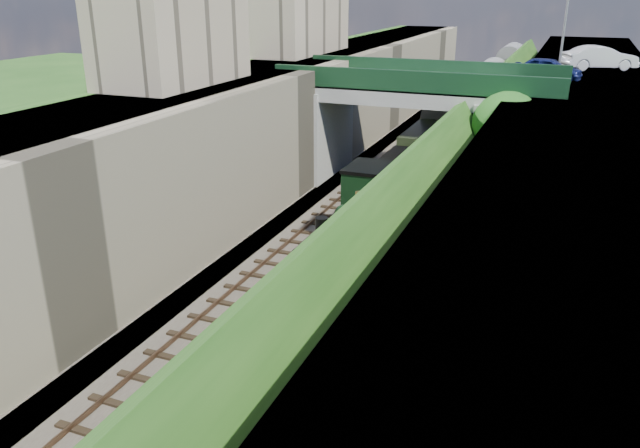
# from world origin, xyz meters

# --- Properties ---
(ground) EXTENTS (160.00, 160.00, 0.00)m
(ground) POSITION_xyz_m (0.00, 0.00, 0.00)
(ground) COLOR #1E4714
(ground) RESTS_ON ground
(trackbed) EXTENTS (10.00, 90.00, 0.20)m
(trackbed) POSITION_xyz_m (0.00, 20.00, 0.10)
(trackbed) COLOR #473F38
(trackbed) RESTS_ON ground
(retaining_wall) EXTENTS (1.00, 90.00, 7.00)m
(retaining_wall) POSITION_xyz_m (-5.50, 20.00, 3.50)
(retaining_wall) COLOR #756B56
(retaining_wall) RESTS_ON ground
(street_plateau_left) EXTENTS (6.00, 90.00, 7.00)m
(street_plateau_left) POSITION_xyz_m (-9.00, 20.00, 3.50)
(street_plateau_left) COLOR #262628
(street_plateau_left) RESTS_ON ground
(street_plateau_right) EXTENTS (8.00, 90.00, 6.25)m
(street_plateau_right) POSITION_xyz_m (9.50, 20.00, 3.12)
(street_plateau_right) COLOR #262628
(street_plateau_right) RESTS_ON ground
(embankment_slope) EXTENTS (4.50, 90.00, 6.36)m
(embankment_slope) POSITION_xyz_m (4.91, 19.21, 2.62)
(embankment_slope) COLOR #1E4714
(embankment_slope) RESTS_ON ground
(track_left) EXTENTS (2.50, 90.00, 0.20)m
(track_left) POSITION_xyz_m (-2.00, 20.00, 0.25)
(track_left) COLOR black
(track_left) RESTS_ON trackbed
(track_right) EXTENTS (2.50, 90.00, 0.20)m
(track_right) POSITION_xyz_m (1.20, 20.00, 0.25)
(track_right) COLOR black
(track_right) RESTS_ON trackbed
(road_bridge) EXTENTS (16.00, 6.40, 7.25)m
(road_bridge) POSITION_xyz_m (0.94, 24.00, 4.08)
(road_bridge) COLOR gray
(road_bridge) RESTS_ON ground
(building_far) EXTENTS (5.00, 10.00, 6.00)m
(building_far) POSITION_xyz_m (-10.50, 30.00, 10.00)
(building_far) COLOR gray
(building_far) RESTS_ON street_plateau_left
(building_near) EXTENTS (4.00, 8.00, 4.00)m
(building_near) POSITION_xyz_m (-9.50, 14.00, 9.00)
(building_near) COLOR gray
(building_near) RESTS_ON street_plateau_left
(tree) EXTENTS (3.60, 3.80, 6.60)m
(tree) POSITION_xyz_m (5.91, 20.46, 4.65)
(tree) COLOR black
(tree) RESTS_ON ground
(lamppost) EXTENTS (0.87, 0.15, 6.00)m
(lamppost) POSITION_xyz_m (7.73, 29.36, 9.57)
(lamppost) COLOR gray
(lamppost) RESTS_ON street_plateau_right
(car_blue) EXTENTS (4.08, 2.05, 1.33)m
(car_blue) POSITION_xyz_m (7.12, 27.64, 6.92)
(car_blue) COLOR navy
(car_blue) RESTS_ON street_plateau_right
(car_silver) EXTENTS (4.95, 3.36, 1.54)m
(car_silver) POSITION_xyz_m (10.05, 34.33, 7.02)
(car_silver) COLOR silver
(car_silver) RESTS_ON street_plateau_right
(locomotive) EXTENTS (3.10, 10.22, 3.83)m
(locomotive) POSITION_xyz_m (1.20, 10.46, 1.89)
(locomotive) COLOR black
(locomotive) RESTS_ON trackbed
(tender) EXTENTS (2.70, 6.00, 3.05)m
(tender) POSITION_xyz_m (1.20, 17.82, 1.62)
(tender) COLOR black
(tender) RESTS_ON trackbed
(coach_front) EXTENTS (2.90, 18.00, 3.70)m
(coach_front) POSITION_xyz_m (1.20, 30.42, 2.05)
(coach_front) COLOR black
(coach_front) RESTS_ON trackbed
(coach_middle) EXTENTS (2.90, 18.00, 3.70)m
(coach_middle) POSITION_xyz_m (1.20, 49.22, 2.05)
(coach_middle) COLOR black
(coach_middle) RESTS_ON trackbed
(coach_rear) EXTENTS (2.90, 18.00, 3.70)m
(coach_rear) POSITION_xyz_m (1.20, 68.02, 2.05)
(coach_rear) COLOR black
(coach_rear) RESTS_ON trackbed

